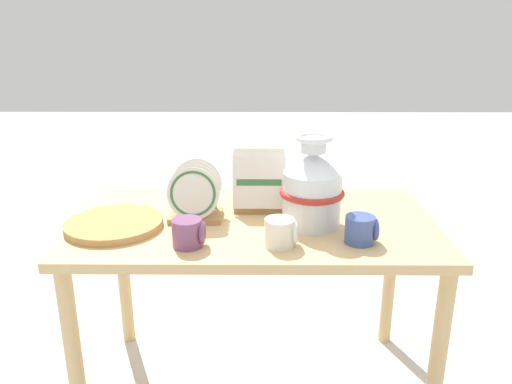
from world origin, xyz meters
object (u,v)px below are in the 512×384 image
Objects in this scene: dish_rack_round_plates at (195,198)px; dish_rack_square_plates at (259,187)px; mug_cobalt_glaze at (361,230)px; wicker_charger_stack at (114,224)px; mug_cream_glaze at (281,233)px; ceramic_vase at (312,187)px; mug_plum_glaze at (189,233)px.

dish_rack_square_plates is (0.24, 0.13, 0.00)m from dish_rack_round_plates.
dish_rack_square_plates reaches higher than mug_cobalt_glaze.
mug_cream_glaze reaches higher than wicker_charger_stack.
ceramic_vase is 0.95× the size of wicker_charger_stack.
mug_cream_glaze is (-0.12, -0.19, -0.10)m from ceramic_vase.
mug_plum_glaze is at bearing -122.22° from dish_rack_square_plates.
mug_plum_glaze is (0.01, -0.24, -0.04)m from dish_rack_round_plates.
dish_rack_round_plates is at bearing 160.30° from mug_cobalt_glaze.
ceramic_vase is at bearing 2.90° from wicker_charger_stack.
wicker_charger_stack is (-0.71, -0.04, -0.13)m from ceramic_vase.
ceramic_vase is 3.07× the size of mug_plum_glaze.
dish_rack_round_plates is at bearing 142.86° from mug_cream_glaze.
ceramic_vase is at bearing 57.77° from mug_cream_glaze.
dish_rack_square_plates reaches higher than dish_rack_round_plates.
dish_rack_round_plates reaches higher than mug_plum_glaze.
dish_rack_square_plates is (-0.19, 0.17, -0.06)m from ceramic_vase.
mug_cobalt_glaze is (0.27, 0.03, 0.00)m from mug_cream_glaze.
ceramic_vase is 0.47m from mug_plum_glaze.
mug_cobalt_glaze is at bearing 5.84° from mug_cream_glaze.
mug_cobalt_glaze is at bearing -46.47° from ceramic_vase.
dish_rack_square_plates reaches higher than mug_plum_glaze.
ceramic_vase is at bearing -6.42° from dish_rack_round_plates.
dish_rack_square_plates is at bearing 27.85° from dish_rack_round_plates.
wicker_charger_stack is at bearing 165.80° from mug_cream_glaze.
mug_plum_glaze is (-0.30, -0.00, 0.00)m from mug_cream_glaze.
dish_rack_square_plates is 0.65× the size of wicker_charger_stack.
ceramic_vase reaches higher than mug_plum_glaze.
mug_cream_glaze is at bearing 0.91° from mug_plum_glaze.
ceramic_vase is at bearing 24.49° from mug_plum_glaze.
dish_rack_square_plates is 2.09× the size of mug_cream_glaze.
dish_rack_round_plates is 0.61× the size of wicker_charger_stack.
ceramic_vase is at bearing 133.53° from mug_cobalt_glaze.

